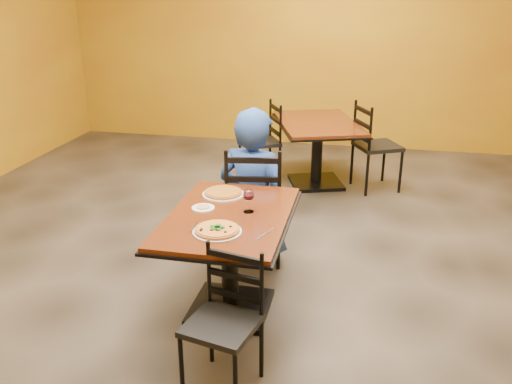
% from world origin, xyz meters
% --- Properties ---
extents(floor, '(7.00, 8.00, 0.01)m').
position_xyz_m(floor, '(0.00, 0.00, 0.00)').
color(floor, black).
rests_on(floor, ground).
extents(wall_back, '(7.00, 0.01, 3.00)m').
position_xyz_m(wall_back, '(0.00, 4.00, 1.50)').
color(wall_back, '#B39313').
rests_on(wall_back, ground).
extents(table_main, '(0.83, 1.23, 0.75)m').
position_xyz_m(table_main, '(0.00, -0.50, 0.56)').
color(table_main, '#55250D').
rests_on(table_main, floor).
extents(table_second, '(1.24, 1.49, 0.75)m').
position_xyz_m(table_second, '(0.32, 2.28, 0.56)').
color(table_second, '#55250D').
rests_on(table_second, floor).
extents(chair_main_near, '(0.45, 0.45, 0.83)m').
position_xyz_m(chair_main_near, '(0.16, -1.29, 0.42)').
color(chair_main_near, black).
rests_on(chair_main_near, floor).
extents(chair_main_far, '(0.53, 0.53, 1.01)m').
position_xyz_m(chair_main_far, '(-0.00, 0.34, 0.51)').
color(chair_main_far, black).
rests_on(chair_main_far, floor).
extents(chair_second_left, '(0.57, 0.57, 0.94)m').
position_xyz_m(chair_second_left, '(-0.36, 2.28, 0.47)').
color(chair_second_left, black).
rests_on(chair_second_left, floor).
extents(chair_second_right, '(0.60, 0.60, 1.00)m').
position_xyz_m(chair_second_right, '(1.00, 2.28, 0.50)').
color(chair_second_right, black).
rests_on(chair_second_right, floor).
extents(diner, '(0.73, 0.57, 1.30)m').
position_xyz_m(diner, '(-0.02, 0.37, 0.65)').
color(diner, navy).
rests_on(diner, floor).
extents(plate_main, '(0.31, 0.31, 0.01)m').
position_xyz_m(plate_main, '(0.00, -0.79, 0.76)').
color(plate_main, white).
rests_on(plate_main, table_main).
extents(pizza_main, '(0.28, 0.28, 0.02)m').
position_xyz_m(pizza_main, '(0.00, -0.79, 0.77)').
color(pizza_main, '#992F0B').
rests_on(pizza_main, plate_main).
extents(plate_far, '(0.31, 0.31, 0.01)m').
position_xyz_m(plate_far, '(-0.13, -0.15, 0.76)').
color(plate_far, white).
rests_on(plate_far, table_main).
extents(pizza_far, '(0.28, 0.28, 0.02)m').
position_xyz_m(pizza_far, '(-0.13, -0.15, 0.77)').
color(pizza_far, '#B98923').
rests_on(pizza_far, plate_far).
extents(side_plate, '(0.16, 0.16, 0.01)m').
position_xyz_m(side_plate, '(-0.20, -0.44, 0.76)').
color(side_plate, white).
rests_on(side_plate, table_main).
extents(dip, '(0.09, 0.09, 0.01)m').
position_xyz_m(dip, '(-0.20, -0.44, 0.76)').
color(dip, tan).
rests_on(dip, side_plate).
extents(wine_glass, '(0.08, 0.08, 0.18)m').
position_xyz_m(wine_glass, '(0.12, -0.43, 0.84)').
color(wine_glass, white).
rests_on(wine_glass, table_main).
extents(fork, '(0.02, 0.19, 0.00)m').
position_xyz_m(fork, '(-0.17, -0.74, 0.75)').
color(fork, silver).
rests_on(fork, table_main).
extents(knife, '(0.10, 0.20, 0.00)m').
position_xyz_m(knife, '(0.30, -0.75, 0.75)').
color(knife, silver).
rests_on(knife, table_main).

